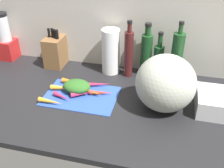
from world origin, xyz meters
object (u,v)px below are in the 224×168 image
Objects in this scene: carrot_2 at (62,96)px; bottle_0 at (129,53)px; knife_block at (55,51)px; bottle_1 at (146,53)px; carrot_0 at (65,88)px; cutting_board at (81,96)px; blender_appliance at (5,40)px; carrot_6 at (90,91)px; paper_towel_roll at (111,51)px; carrot_4 at (50,101)px; carrot_7 at (101,93)px; carrot_5 at (71,81)px; bottle_3 at (176,58)px; winter_squash at (165,83)px; carrot_1 at (99,84)px; carrot_3 at (81,94)px; bottle_2 at (158,60)px.

bottle_0 is (28.36, 32.77, 12.43)cm from carrot_2.
bottle_1 is (56.28, 1.90, 3.87)cm from knife_block.
cutting_board is at bearing -15.15° from carrot_0.
bottle_0 is (46.68, -2.37, 4.94)cm from knife_block.
bottle_0 is (81.87, -3.72, 1.30)cm from blender_appliance.
bottle_0 is at bearing 58.42° from carrot_6.
carrot_4 is at bearing -117.99° from paper_towel_roll.
carrot_7 is 0.40× the size of blender_appliance.
carrot_2 is at bearing -116.85° from paper_towel_roll.
carrot_4 is 66.00cm from blender_appliance.
carrot_7 is at bearing 31.22° from carrot_4.
carrot_7 is at bearing -18.42° from carrot_5.
carrot_0 is 33.09cm from knife_block.
carrot_6 reaches higher than cutting_board.
bottle_0 reaches higher than carrot_0.
carrot_4 is 0.36× the size of bottle_3.
paper_towel_roll is at bearing -1.47° from blender_appliance.
carrot_0 is 60.46cm from blender_appliance.
paper_towel_roll is at bearing 92.79° from carrot_7.
carrot_0 is 20.39cm from carrot_7.
winter_squash is at bearing 1.08° from cutting_board.
blender_appliance is 0.91× the size of bottle_0.
knife_block is at bearing 177.42° from bottle_3.
paper_towel_roll is (19.09, 27.07, 11.28)cm from carrot_0.
carrot_1 is at bearing 115.17° from carrot_7.
blender_appliance is at bearing 150.92° from carrot_0.
carrot_4 is at bearing -141.91° from carrot_3.
cutting_board is at bearing -121.38° from carrot_1.
blender_appliance reaches higher than cutting_board.
carrot_0 is at bearing 179.54° from carrot_6.
cutting_board is 5.39cm from carrot_6.
carrot_0 is at bearing 101.50° from carrot_2.
bottle_0 is at bearing -9.90° from paper_towel_roll.
bottle_3 is at bearing -2.58° from knife_block.
carrot_0 is 1.26× the size of carrot_7.
carrot_5 is 0.37× the size of bottle_2.
carrot_3 is 0.29× the size of bottle_3.
carrot_1 is 1.34× the size of carrot_5.
paper_towel_roll is (17.54, 34.65, 11.44)cm from carrot_2.
cutting_board is 1.07× the size of bottle_3.
knife_block is at bearing -2.19° from blender_appliance.
bottle_1 reaches higher than carrot_3.
carrot_5 is at bearing 93.39° from carrot_2.
knife_block is (-37.16, 26.92, 7.53)cm from carrot_7.
carrot_5 reaches higher than cutting_board.
winter_squash is at bearing -50.08° from bottle_0.
bottle_1 is at bearing 48.25° from carrot_3.
bottle_0 is at bearing 31.60° from carrot_5.
carrot_1 is 0.47× the size of winter_squash.
carrot_1 is 0.95× the size of carrot_6.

